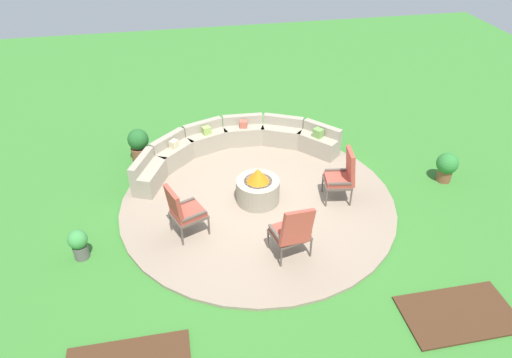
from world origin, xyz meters
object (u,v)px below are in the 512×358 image
at_px(fire_pit, 258,188).
at_px(potted_plant_1, 447,166).
at_px(lounge_chair_front_right, 293,231).
at_px(lounge_chair_front_left, 183,210).
at_px(potted_plant_0, 79,243).
at_px(curved_stone_bench, 231,145).
at_px(lounge_chair_back_left, 343,175).
at_px(potted_plant_2, 139,144).

distance_m(fire_pit, potted_plant_1, 4.15).
bearing_deg(fire_pit, lounge_chair_front_right, -80.85).
bearing_deg(lounge_chair_front_left, potted_plant_1, 75.03).
bearing_deg(lounge_chair_front_left, fire_pit, 93.83).
height_order(potted_plant_0, potted_plant_1, potted_plant_1).
xyz_separation_m(fire_pit, lounge_chair_front_left, (-1.52, -0.75, 0.26)).
bearing_deg(curved_stone_bench, lounge_chair_back_left, -46.74).
height_order(lounge_chair_front_left, potted_plant_1, lounge_chair_front_left).
relative_size(curved_stone_bench, potted_plant_1, 7.11).
bearing_deg(potted_plant_1, potted_plant_2, 161.86).
distance_m(potted_plant_0, potted_plant_2, 3.25).
height_order(fire_pit, potted_plant_0, fire_pit).
distance_m(curved_stone_bench, lounge_chair_front_left, 2.87).
relative_size(lounge_chair_front_right, potted_plant_2, 1.42).
bearing_deg(lounge_chair_back_left, curved_stone_bench, 51.95).
bearing_deg(lounge_chair_front_left, curved_stone_bench, 131.73).
distance_m(lounge_chair_back_left, potted_plant_0, 5.11).
relative_size(fire_pit, potted_plant_0, 1.49).
distance_m(curved_stone_bench, potted_plant_1, 4.79).
relative_size(fire_pit, curved_stone_bench, 0.18).
xyz_separation_m(curved_stone_bench, potted_plant_0, (-3.09, -2.78, -0.01)).
height_order(curved_stone_bench, potted_plant_1, curved_stone_bench).
xyz_separation_m(lounge_chair_back_left, potted_plant_1, (2.47, 0.26, -0.26)).
height_order(lounge_chair_front_left, lounge_chair_front_right, lounge_chair_front_right).
bearing_deg(lounge_chair_front_right, curved_stone_bench, 85.38).
xyz_separation_m(lounge_chair_front_left, potted_plant_1, (5.67, 0.75, -0.24)).
height_order(curved_stone_bench, lounge_chair_front_left, lounge_chair_front_left).
height_order(fire_pit, potted_plant_2, fire_pit).
bearing_deg(lounge_chair_front_left, potted_plant_0, -106.32).
height_order(fire_pit, potted_plant_1, fire_pit).
relative_size(curved_stone_bench, potted_plant_2, 6.11).
xyz_separation_m(potted_plant_0, potted_plant_1, (7.53, 0.95, 0.05)).
height_order(curved_stone_bench, lounge_chair_front_right, lounge_chair_front_right).
relative_size(lounge_chair_front_right, potted_plant_0, 1.89).
distance_m(lounge_chair_front_right, potted_plant_1, 4.23).
distance_m(curved_stone_bench, potted_plant_2, 2.11).
xyz_separation_m(curved_stone_bench, potted_plant_1, (4.43, -1.82, 0.04)).
bearing_deg(potted_plant_2, potted_plant_0, -108.04).
height_order(potted_plant_1, potted_plant_2, potted_plant_2).
bearing_deg(lounge_chair_front_right, lounge_chair_front_left, 139.25).
distance_m(fire_pit, lounge_chair_front_right, 1.72).
xyz_separation_m(fire_pit, potted_plant_0, (-3.37, -0.96, -0.03)).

